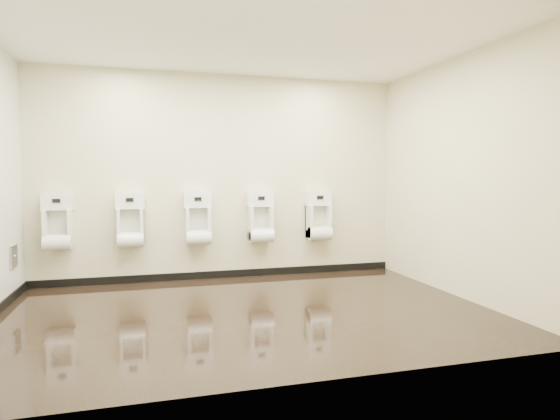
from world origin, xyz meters
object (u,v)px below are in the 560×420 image
at_px(urinal_0, 58,226).
at_px(urinal_4, 319,219).
at_px(urinal_1, 130,224).
at_px(urinal_3, 261,221).
at_px(urinal_2, 198,222).
at_px(access_panel, 13,256).

bearing_deg(urinal_0, urinal_4, 0.00).
bearing_deg(urinal_1, urinal_3, 0.00).
bearing_deg(urinal_0, urinal_2, 0.00).
distance_m(urinal_0, urinal_1, 0.86).
distance_m(urinal_3, urinal_4, 0.86).
xyz_separation_m(urinal_0, urinal_1, (0.86, 0.00, 0.00)).
height_order(access_panel, urinal_4, urinal_4).
bearing_deg(urinal_2, urinal_4, 0.00).
height_order(urinal_2, urinal_3, same).
bearing_deg(urinal_2, access_panel, -168.63).
height_order(urinal_1, urinal_3, same).
bearing_deg(urinal_2, urinal_1, 180.00).
xyz_separation_m(access_panel, urinal_1, (1.26, 0.43, 0.29)).
bearing_deg(urinal_1, access_panel, -161.27).
xyz_separation_m(urinal_1, urinal_4, (2.59, 0.00, 0.00)).
xyz_separation_m(access_panel, urinal_0, (0.40, 0.43, 0.29)).
bearing_deg(urinal_4, urinal_2, 180.00).
height_order(urinal_0, urinal_3, same).
bearing_deg(urinal_2, urinal_0, 180.00).
distance_m(access_panel, urinal_2, 2.19).
xyz_separation_m(urinal_0, urinal_4, (3.45, 0.00, 0.00)).
relative_size(urinal_0, urinal_1, 1.00).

